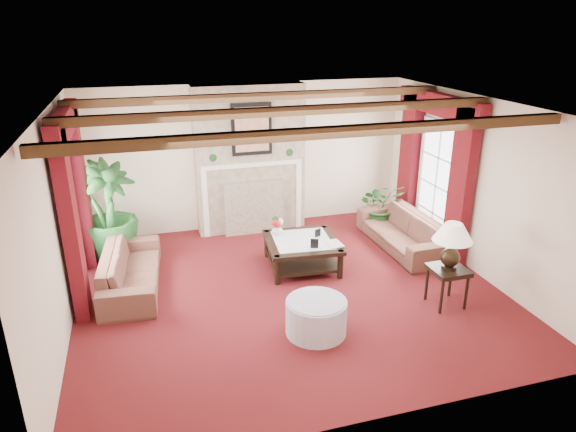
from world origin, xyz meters
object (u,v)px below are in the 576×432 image
object	(u,v)px
sofa_right	(403,225)
ottoman	(316,317)
potted_palm	(111,232)
coffee_table	(302,254)
sofa_left	(130,263)
side_table	(446,286)

from	to	relation	value
sofa_right	ottoman	xyz separation A→B (m)	(-2.32, -2.07, -0.18)
potted_palm	coffee_table	xyz separation A→B (m)	(2.93, -1.21, -0.23)
sofa_left	ottoman	xyz separation A→B (m)	(2.24, -1.90, -0.16)
sofa_right	ottoman	world-z (taller)	sofa_right
potted_palm	ottoman	world-z (taller)	potted_palm
sofa_left	sofa_right	size ratio (longest dim) A/B	0.98
side_table	sofa_right	bearing A→B (deg)	79.55
sofa_left	side_table	distance (m)	4.56
sofa_right	side_table	size ratio (longest dim) A/B	3.68
coffee_table	ottoman	world-z (taller)	coffee_table
sofa_right	ottoman	distance (m)	3.12
ottoman	potted_palm	bearing A→B (deg)	129.78
sofa_left	potted_palm	bearing A→B (deg)	18.86
coffee_table	sofa_left	bearing A→B (deg)	-176.31
coffee_table	side_table	distance (m)	2.30
sofa_left	sofa_right	distance (m)	4.56
side_table	ottoman	size ratio (longest dim) A/B	0.73
side_table	ottoman	world-z (taller)	side_table
sofa_right	side_table	xyz separation A→B (m)	(-0.35, -1.92, -0.12)
coffee_table	ottoman	xyz separation A→B (m)	(-0.40, -1.83, -0.00)
potted_palm	coffee_table	size ratio (longest dim) A/B	1.67
sofa_right	coffee_table	size ratio (longest dim) A/B	1.84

